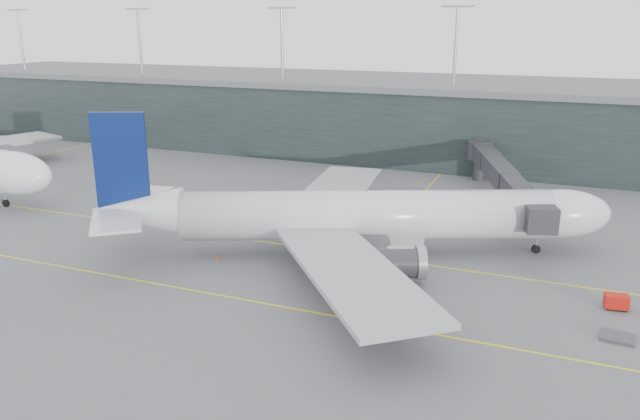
% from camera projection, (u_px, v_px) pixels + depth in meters
% --- Properties ---
extents(ground, '(320.00, 320.00, 0.00)m').
position_uv_depth(ground, '(337.00, 240.00, 79.24)').
color(ground, '#515155').
rests_on(ground, ground).
extents(taxiline_a, '(160.00, 0.25, 0.02)m').
position_uv_depth(taxiline_a, '(325.00, 250.00, 75.69)').
color(taxiline_a, yellow).
rests_on(taxiline_a, ground).
extents(taxiline_b, '(160.00, 0.25, 0.02)m').
position_uv_depth(taxiline_b, '(266.00, 304.00, 61.50)').
color(taxiline_b, yellow).
rests_on(taxiline_b, ground).
extents(taxiline_lead_main, '(0.25, 60.00, 0.02)m').
position_uv_depth(taxiline_lead_main, '(413.00, 203.00, 95.19)').
color(taxiline_lead_main, yellow).
rests_on(taxiline_lead_main, ground).
extents(taxiline_lead_adj, '(0.25, 60.00, 0.02)m').
position_uv_depth(taxiline_lead_adj, '(19.00, 161.00, 123.85)').
color(taxiline_lead_adj, yellow).
rests_on(taxiline_lead_adj, ground).
extents(terminal, '(240.00, 36.00, 29.00)m').
position_uv_depth(terminal, '(435.00, 117.00, 128.47)').
color(terminal, black).
rests_on(terminal, ground).
extents(main_aircraft, '(58.19, 53.67, 17.08)m').
position_uv_depth(main_aircraft, '(362.00, 216.00, 73.05)').
color(main_aircraft, silver).
rests_on(main_aircraft, ground).
extents(jet_bridge, '(17.04, 43.99, 6.89)m').
position_uv_depth(jet_bridge, '(510.00, 171.00, 93.29)').
color(jet_bridge, '#29292E').
rests_on(jet_bridge, ground).
extents(gse_cart, '(2.33, 1.65, 1.48)m').
position_uv_depth(gse_cart, '(616.00, 301.00, 60.12)').
color(gse_cart, '#B6140D').
rests_on(gse_cart, ground).
extents(baggage_dolly, '(3.01, 2.51, 0.28)m').
position_uv_depth(baggage_dolly, '(617.00, 337.00, 54.67)').
color(baggage_dolly, '#3B3B40').
rests_on(baggage_dolly, ground).
extents(uld_a, '(1.83, 1.49, 1.63)m').
position_uv_depth(uld_a, '(320.00, 207.00, 90.46)').
color(uld_a, '#343439').
rests_on(uld_a, ground).
extents(uld_b, '(2.27, 1.84, 2.02)m').
position_uv_depth(uld_b, '(343.00, 205.00, 90.63)').
color(uld_b, '#343439').
rests_on(uld_b, ground).
extents(uld_c, '(2.26, 1.93, 1.83)m').
position_uv_depth(uld_c, '(355.00, 212.00, 87.61)').
color(uld_c, '#343439').
rests_on(uld_c, ground).
extents(cone_wing_stbd, '(0.46, 0.46, 0.73)m').
position_uv_depth(cone_wing_stbd, '(363.00, 312.00, 59.00)').
color(cone_wing_stbd, orange).
rests_on(cone_wing_stbd, ground).
extents(cone_wing_port, '(0.44, 0.44, 0.70)m').
position_uv_depth(cone_wing_port, '(433.00, 220.00, 86.34)').
color(cone_wing_port, orange).
rests_on(cone_wing_port, ground).
extents(cone_tail, '(0.39, 0.39, 0.62)m').
position_uv_depth(cone_tail, '(217.00, 256.00, 72.96)').
color(cone_tail, '#E8500C').
rests_on(cone_tail, ground).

